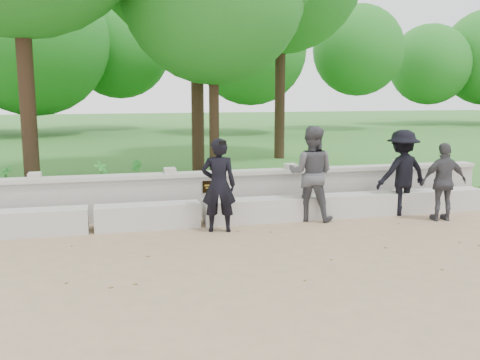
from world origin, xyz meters
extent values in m
plane|color=#997B5E|center=(0.00, 0.00, 0.00)|extent=(80.00, 80.00, 0.00)
cube|color=#2D581F|center=(0.00, 14.00, 0.12)|extent=(40.00, 22.00, 0.25)
cube|color=beige|center=(-3.00, 1.90, 0.23)|extent=(1.90, 0.45, 0.45)
cube|color=beige|center=(-1.00, 1.90, 0.23)|extent=(1.90, 0.45, 0.45)
cube|color=beige|center=(1.00, 1.90, 0.23)|extent=(1.90, 0.45, 0.45)
cube|color=beige|center=(3.00, 1.90, 0.23)|extent=(1.90, 0.45, 0.45)
cube|color=beige|center=(5.00, 1.90, 0.23)|extent=(1.90, 0.45, 0.45)
cube|color=#B1AFA7|center=(0.00, 2.60, 0.41)|extent=(12.50, 0.25, 0.82)
cube|color=beige|center=(0.00, 2.60, 0.86)|extent=(12.50, 0.35, 0.08)
cube|color=black|center=(0.30, 2.46, 0.62)|extent=(0.36, 0.02, 0.24)
imported|color=black|center=(0.22, 1.38, 0.84)|extent=(0.68, 0.51, 1.68)
cube|color=black|center=(0.22, 1.04, 1.63)|extent=(0.14, 0.05, 0.07)
imported|color=#444449|center=(2.13, 1.80, 0.92)|extent=(1.11, 1.03, 1.83)
imported|color=black|center=(4.09, 1.80, 0.86)|extent=(1.19, 0.78, 1.73)
imported|color=#3E3D42|center=(4.61, 1.14, 0.76)|extent=(0.93, 0.47, 1.52)
cylinder|color=#382619|center=(-3.29, 4.45, 2.75)|extent=(0.34, 0.34, 5.00)
cylinder|color=#382619|center=(0.65, 6.20, 2.70)|extent=(0.33, 0.33, 4.90)
cylinder|color=#382619|center=(0.92, 5.35, 2.10)|extent=(0.25, 0.25, 3.70)
cylinder|color=#382619|center=(3.90, 9.25, 2.75)|extent=(0.34, 0.34, 4.99)
imported|color=#2F8C31|center=(-1.84, 4.64, 0.59)|extent=(0.43, 0.42, 0.68)
imported|color=#2F8C31|center=(-1.05, 5.02, 0.56)|extent=(0.35, 0.40, 0.62)
imported|color=#2F8C31|center=(5.34, 3.30, 0.56)|extent=(0.66, 0.60, 0.63)
imported|color=#2F8C31|center=(-3.81, 4.26, 0.59)|extent=(0.51, 0.50, 0.67)
camera|label=1|loc=(-1.63, -7.77, 2.51)|focal=40.00mm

